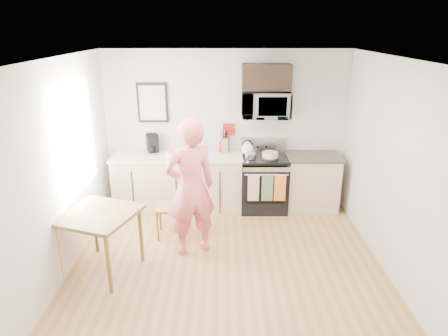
{
  "coord_description": "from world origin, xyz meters",
  "views": [
    {
      "loc": [
        -0.05,
        -4.21,
        2.94
      ],
      "look_at": [
        -0.04,
        1.0,
        1.07
      ],
      "focal_mm": 32.0,
      "sensor_mm": 36.0,
      "label": 1
    }
  ],
  "objects_px": {
    "person": "(190,188)",
    "dining_table": "(98,220)",
    "range": "(264,184)",
    "microwave": "(266,104)",
    "cake": "(270,155)",
    "chair": "(179,197)"
  },
  "relations": [
    {
      "from": "person",
      "to": "dining_table",
      "type": "xyz_separation_m",
      "value": [
        -1.09,
        -0.47,
        -0.22
      ]
    },
    {
      "from": "range",
      "to": "dining_table",
      "type": "height_order",
      "value": "range"
    },
    {
      "from": "range",
      "to": "dining_table",
      "type": "xyz_separation_m",
      "value": [
        -2.2,
        -1.83,
        0.28
      ]
    },
    {
      "from": "microwave",
      "to": "dining_table",
      "type": "relative_size",
      "value": 0.79
    },
    {
      "from": "range",
      "to": "person",
      "type": "xyz_separation_m",
      "value": [
        -1.11,
        -1.36,
        0.5
      ]
    },
    {
      "from": "dining_table",
      "to": "cake",
      "type": "distance_m",
      "value": 2.87
    },
    {
      "from": "range",
      "to": "dining_table",
      "type": "bearing_deg",
      "value": -140.19
    },
    {
      "from": "microwave",
      "to": "cake",
      "type": "relative_size",
      "value": 2.49
    },
    {
      "from": "microwave",
      "to": "person",
      "type": "bearing_deg",
      "value": -127.02
    },
    {
      "from": "dining_table",
      "to": "chair",
      "type": "bearing_deg",
      "value": 46.33
    },
    {
      "from": "chair",
      "to": "cake",
      "type": "distance_m",
      "value": 1.66
    },
    {
      "from": "dining_table",
      "to": "cake",
      "type": "relative_size",
      "value": 3.14
    },
    {
      "from": "microwave",
      "to": "dining_table",
      "type": "bearing_deg",
      "value": -138.62
    },
    {
      "from": "person",
      "to": "chair",
      "type": "relative_size",
      "value": 2.0
    },
    {
      "from": "person",
      "to": "cake",
      "type": "distance_m",
      "value": 1.74
    },
    {
      "from": "microwave",
      "to": "person",
      "type": "xyz_separation_m",
      "value": [
        -1.11,
        -1.47,
        -0.82
      ]
    },
    {
      "from": "microwave",
      "to": "person",
      "type": "height_order",
      "value": "microwave"
    },
    {
      "from": "cake",
      "to": "range",
      "type": "bearing_deg",
      "value": 128.88
    },
    {
      "from": "range",
      "to": "chair",
      "type": "bearing_deg",
      "value": -145.33
    },
    {
      "from": "range",
      "to": "chair",
      "type": "distance_m",
      "value": 1.62
    },
    {
      "from": "person",
      "to": "dining_table",
      "type": "distance_m",
      "value": 1.21
    },
    {
      "from": "range",
      "to": "cake",
      "type": "relative_size",
      "value": 3.81
    }
  ]
}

